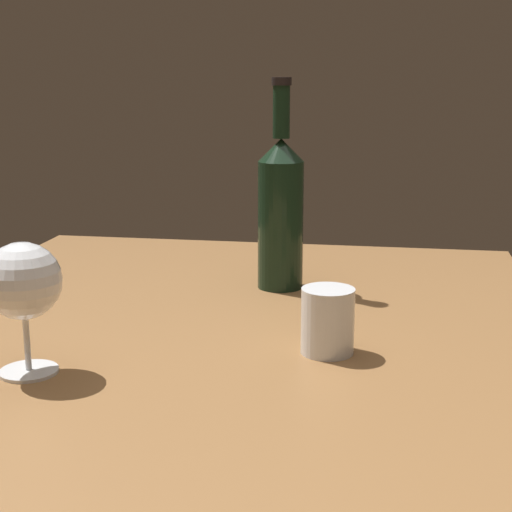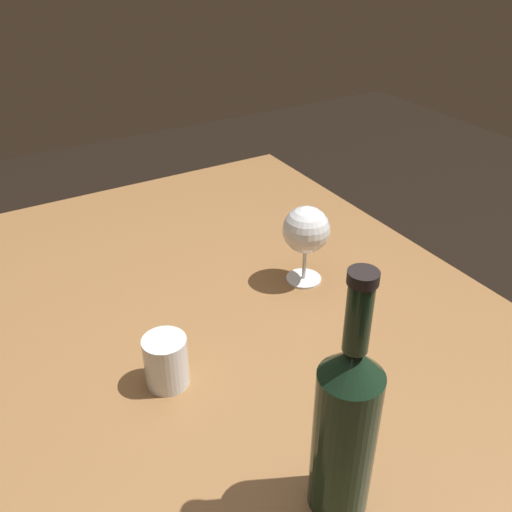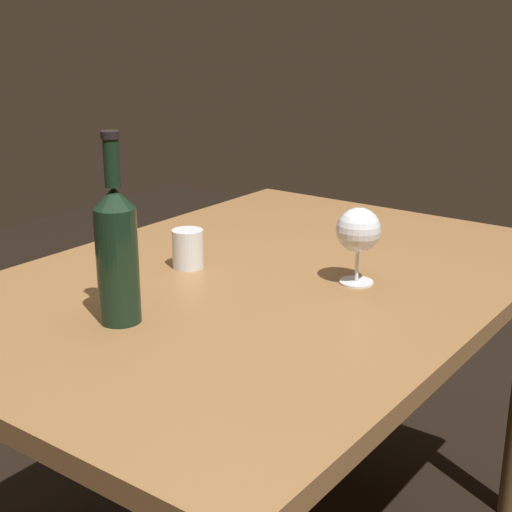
% 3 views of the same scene
% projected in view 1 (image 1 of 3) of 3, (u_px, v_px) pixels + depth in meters
% --- Properties ---
extents(dining_table, '(1.30, 0.90, 0.74)m').
position_uv_depth(dining_table, '(195.00, 428.00, 0.95)').
color(dining_table, olive).
rests_on(dining_table, ground).
extents(wine_glass_left, '(0.09, 0.09, 0.15)m').
position_uv_depth(wine_glass_left, '(23.00, 284.00, 0.86)').
color(wine_glass_left, white).
rests_on(wine_glass_left, dining_table).
extents(wine_bottle, '(0.07, 0.07, 0.32)m').
position_uv_depth(wine_bottle, '(281.00, 209.00, 1.20)').
color(wine_bottle, black).
rests_on(wine_bottle, dining_table).
extents(water_tumbler, '(0.06, 0.06, 0.08)m').
position_uv_depth(water_tumbler, '(328.00, 324.00, 0.94)').
color(water_tumbler, white).
rests_on(water_tumbler, dining_table).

